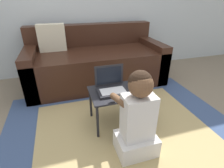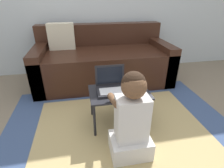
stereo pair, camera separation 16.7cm
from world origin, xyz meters
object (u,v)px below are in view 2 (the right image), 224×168
object	(u,v)px
couch	(103,62)
laptop_desk	(119,95)
laptop	(111,87)
computer_mouse	(133,88)
person_seated	(131,120)

from	to	relation	value
couch	laptop_desk	xyz separation A→B (m)	(0.02, -1.04, 0.02)
laptop	computer_mouse	size ratio (longest dim) A/B	2.73
person_seated	computer_mouse	bearing A→B (deg)	71.90
couch	laptop	world-z (taller)	couch
computer_mouse	person_seated	distance (m)	0.44
computer_mouse	laptop_desk	bearing A→B (deg)	-175.72
couch	computer_mouse	world-z (taller)	couch
laptop_desk	person_seated	bearing A→B (deg)	-89.65
laptop_desk	person_seated	world-z (taller)	person_seated
laptop_desk	laptop	xyz separation A→B (m)	(-0.07, 0.03, 0.08)
couch	computer_mouse	xyz separation A→B (m)	(0.16, -1.03, 0.09)
couch	laptop	size ratio (longest dim) A/B	6.66
laptop_desk	person_seated	xyz separation A→B (m)	(0.00, -0.41, 0.02)
computer_mouse	person_seated	bearing A→B (deg)	-108.10
laptop	computer_mouse	xyz separation A→B (m)	(0.21, -0.02, -0.02)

